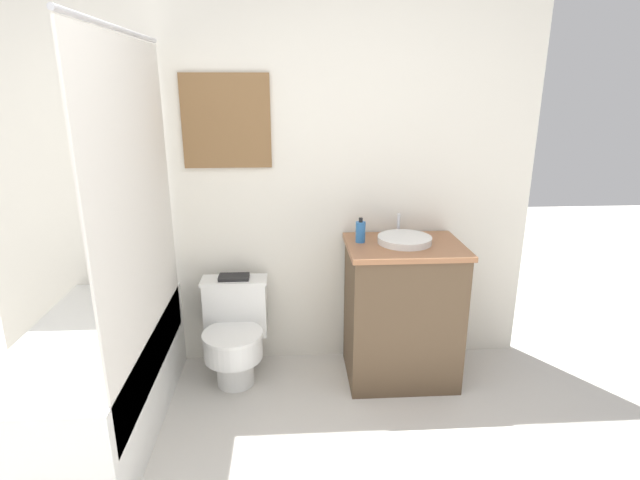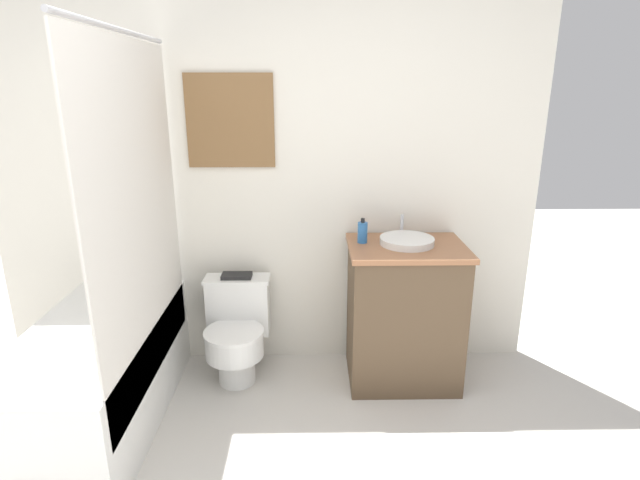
% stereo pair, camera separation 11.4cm
% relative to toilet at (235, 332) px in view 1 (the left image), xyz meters
% --- Properties ---
extents(wall_back, '(3.35, 0.07, 2.50)m').
position_rel_toilet_xyz_m(wall_back, '(0.18, 0.27, 0.94)').
color(wall_back, silver).
rests_on(wall_back, ground_plane).
extents(shower_area, '(0.64, 1.34, 1.98)m').
position_rel_toilet_xyz_m(shower_area, '(-0.66, -0.43, 0.01)').
color(shower_area, white).
rests_on(shower_area, ground_plane).
extents(toilet, '(0.40, 0.48, 0.61)m').
position_rel_toilet_xyz_m(toilet, '(0.00, 0.00, 0.00)').
color(toilet, white).
rests_on(toilet, ground_plane).
extents(vanity, '(0.67, 0.52, 0.86)m').
position_rel_toilet_xyz_m(vanity, '(1.01, -0.03, 0.12)').
color(vanity, brown).
rests_on(vanity, ground_plane).
extents(sink, '(0.31, 0.35, 0.13)m').
position_rel_toilet_xyz_m(sink, '(1.01, -0.01, 0.57)').
color(sink, white).
rests_on(sink, vanity).
extents(soap_bottle, '(0.06, 0.06, 0.15)m').
position_rel_toilet_xyz_m(soap_bottle, '(0.76, 0.03, 0.61)').
color(soap_bottle, '#2D6BB2').
rests_on(soap_bottle, vanity).
extents(book_on_tank, '(0.18, 0.10, 0.02)m').
position_rel_toilet_xyz_m(book_on_tank, '(0.00, 0.11, 0.31)').
color(book_on_tank, black).
rests_on(book_on_tank, toilet).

